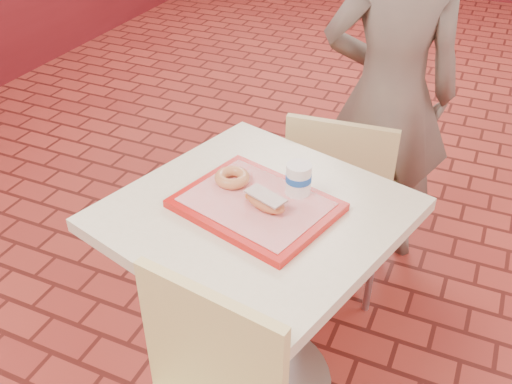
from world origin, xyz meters
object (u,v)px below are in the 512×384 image
at_px(serving_tray, 256,205).
at_px(long_john_donut, 265,201).
at_px(customer, 389,96).
at_px(paper_cup, 299,179).
at_px(chair_main_back, 340,196).
at_px(main_table, 256,275).
at_px(ring_donut, 232,178).

xyz_separation_m(serving_tray, long_john_donut, (0.03, -0.02, 0.03)).
bearing_deg(long_john_donut, customer, 82.45).
bearing_deg(paper_cup, serving_tray, -136.05).
bearing_deg(serving_tray, chair_main_back, 81.51).
height_order(customer, paper_cup, customer).
relative_size(main_table, chair_main_back, 0.93).
distance_m(main_table, chair_main_back, 0.64).
distance_m(serving_tray, ring_donut, 0.13).
bearing_deg(serving_tray, customer, 80.40).
relative_size(main_table, customer, 0.52).
relative_size(chair_main_back, customer, 0.55).
bearing_deg(serving_tray, ring_donut, 150.30).
distance_m(main_table, paper_cup, 0.37).
bearing_deg(chair_main_back, main_table, 76.01).
bearing_deg(paper_cup, main_table, -136.05).
relative_size(customer, paper_cup, 16.44).
height_order(main_table, long_john_donut, long_john_donut).
distance_m(customer, serving_tray, 1.01).
distance_m(serving_tray, paper_cup, 0.15).
height_order(ring_donut, paper_cup, paper_cup).
distance_m(main_table, long_john_donut, 0.32).
bearing_deg(chair_main_back, long_john_donut, 79.24).
relative_size(main_table, serving_tray, 1.89).
bearing_deg(serving_tray, long_john_donut, -24.32).
height_order(main_table, ring_donut, ring_donut).
bearing_deg(paper_cup, long_john_donut, -119.73).
xyz_separation_m(main_table, customer, (0.17, 0.99, 0.24)).
distance_m(main_table, customer, 1.04).
bearing_deg(long_john_donut, serving_tray, 155.68).
xyz_separation_m(chair_main_back, serving_tray, (-0.09, -0.63, 0.35)).
height_order(customer, serving_tray, customer).
bearing_deg(long_john_donut, main_table, 155.68).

